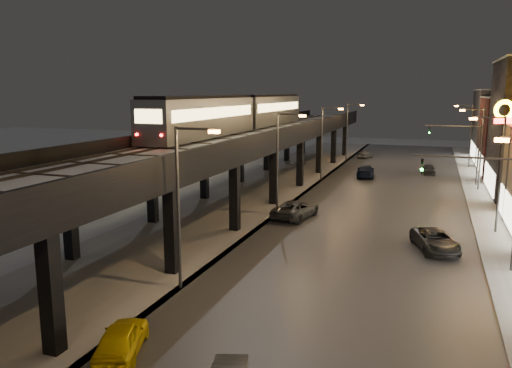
% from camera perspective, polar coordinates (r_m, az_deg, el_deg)
% --- Properties ---
extents(road_surface, '(17.00, 120.00, 0.06)m').
position_cam_1_polar(road_surface, '(46.78, 13.54, -3.09)').
color(road_surface, '#46474D').
rests_on(road_surface, ground).
extents(sidewalk_right, '(4.00, 120.00, 0.14)m').
position_cam_1_polar(sidewalk_right, '(46.85, 25.80, -3.79)').
color(sidewalk_right, '#9FA1A8').
rests_on(sidewalk_right, ground).
extents(under_viaduct_pavement, '(11.00, 120.00, 0.06)m').
position_cam_1_polar(under_viaduct_pavement, '(49.95, -2.04, -1.94)').
color(under_viaduct_pavement, '#9FA1A8').
rests_on(under_viaduct_pavement, ground).
extents(elevated_viaduct, '(9.00, 100.00, 6.30)m').
position_cam_1_polar(elevated_viaduct, '(46.16, -3.54, 4.05)').
color(elevated_viaduct, black).
rests_on(elevated_viaduct, ground).
extents(viaduct_trackbed, '(8.40, 100.00, 0.32)m').
position_cam_1_polar(viaduct_trackbed, '(46.20, -3.50, 5.01)').
color(viaduct_trackbed, '#B2B7C1').
rests_on(viaduct_trackbed, elevated_viaduct).
extents(viaduct_parapet_streetside, '(0.30, 100.00, 1.10)m').
position_cam_1_polar(viaduct_parapet_streetside, '(44.65, 1.69, 5.43)').
color(viaduct_parapet_streetside, black).
rests_on(viaduct_parapet_streetside, elevated_viaduct).
extents(viaduct_parapet_far, '(0.30, 100.00, 1.10)m').
position_cam_1_polar(viaduct_parapet_far, '(48.05, -8.28, 5.69)').
color(viaduct_parapet_far, black).
rests_on(viaduct_parapet_far, elevated_viaduct).
extents(streetlight_left_1, '(2.57, 0.28, 9.00)m').
position_cam_1_polar(streetlight_left_1, '(27.03, -8.41, -1.47)').
color(streetlight_left_1, '#38383A').
rests_on(streetlight_left_1, ground).
extents(streetlight_left_2, '(2.57, 0.28, 9.00)m').
position_cam_1_polar(streetlight_left_2, '(43.51, 2.80, 3.15)').
color(streetlight_left_2, '#38383A').
rests_on(streetlight_left_2, ground).
extents(streetlight_right_2, '(2.56, 0.28, 9.00)m').
position_cam_1_polar(streetlight_right_2, '(41.92, 25.85, 1.83)').
color(streetlight_right_2, '#38383A').
rests_on(streetlight_right_2, ground).
extents(streetlight_left_3, '(2.57, 0.28, 9.00)m').
position_cam_1_polar(streetlight_left_3, '(60.86, 7.77, 5.17)').
color(streetlight_left_3, '#38383A').
rests_on(streetlight_left_3, ground).
extents(streetlight_right_3, '(2.56, 0.28, 9.00)m').
position_cam_1_polar(streetlight_right_3, '(59.73, 24.12, 4.25)').
color(streetlight_right_3, '#38383A').
rests_on(streetlight_right_3, ground).
extents(streetlight_left_4, '(2.57, 0.28, 9.00)m').
position_cam_1_polar(streetlight_left_4, '(78.50, 10.53, 6.27)').
color(streetlight_left_4, '#38383A').
rests_on(streetlight_left_4, ground).
extents(streetlight_right_4, '(2.56, 0.28, 9.00)m').
position_cam_1_polar(streetlight_right_4, '(77.63, 23.18, 5.56)').
color(streetlight_right_4, '#38383A').
rests_on(streetlight_right_4, ground).
extents(traffic_light_rig_a, '(6.10, 0.34, 7.00)m').
position_cam_1_polar(traffic_light_rig_a, '(33.11, 25.78, -1.51)').
color(traffic_light_rig_a, '#38383A').
rests_on(traffic_light_rig_a, ground).
extents(traffic_light_rig_b, '(6.10, 0.34, 7.00)m').
position_cam_1_polar(traffic_light_rig_b, '(62.72, 23.07, 3.91)').
color(traffic_light_rig_b, '#38383A').
rests_on(traffic_light_rig_b, ground).
extents(subway_train, '(3.21, 38.87, 3.84)m').
position_cam_1_polar(subway_train, '(56.50, -1.72, 8.20)').
color(subway_train, gray).
rests_on(subway_train, viaduct_trackbed).
extents(car_taxi, '(2.88, 4.34, 1.37)m').
position_cam_1_polar(car_taxi, '(22.31, -15.11, -16.82)').
color(car_taxi, yellow).
rests_on(car_taxi, ground).
extents(car_mid_silver, '(3.44, 5.87, 1.53)m').
position_cam_1_polar(car_mid_silver, '(43.18, 4.55, -2.95)').
color(car_mid_silver, '#414346').
rests_on(car_mid_silver, ground).
extents(car_mid_dark, '(2.67, 5.39, 1.51)m').
position_cam_1_polar(car_mid_dark, '(65.12, 12.40, 1.39)').
color(car_mid_dark, black).
rests_on(car_mid_dark, ground).
extents(car_far_white, '(2.48, 4.18, 1.33)m').
position_cam_1_polar(car_far_white, '(84.16, 12.36, 3.35)').
color(car_far_white, slate).
rests_on(car_far_white, ground).
extents(car_onc_dark, '(3.82, 5.59, 1.42)m').
position_cam_1_polar(car_onc_dark, '(36.50, 19.81, -6.17)').
color(car_onc_dark, '#35363C').
rests_on(car_onc_dark, ground).
extents(car_onc_red, '(1.92, 3.90, 1.28)m').
position_cam_1_polar(car_onc_red, '(70.05, 19.16, 1.58)').
color(car_onc_red, '#3A3D44').
rests_on(car_onc_red, ground).
extents(sign_mcdonalds, '(3.01, 0.82, 10.16)m').
position_cam_1_polar(sign_mcdonalds, '(45.71, 27.25, 6.20)').
color(sign_mcdonalds, '#38383A').
rests_on(sign_mcdonalds, ground).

